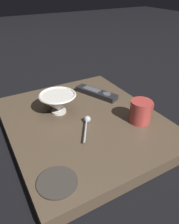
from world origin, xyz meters
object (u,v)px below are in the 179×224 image
object	(u,v)px
tv_remote_near	(96,93)
cereal_bowl	(58,102)
teaspoon	(86,122)
coffee_mug	(141,111)
drink_coaster	(57,182)

from	to	relation	value
tv_remote_near	cereal_bowl	bearing A→B (deg)	-165.89
cereal_bowl	teaspoon	bearing A→B (deg)	-67.04
coffee_mug	tv_remote_near	bearing A→B (deg)	97.52
coffee_mug	teaspoon	bearing A→B (deg)	157.37
cereal_bowl	teaspoon	xyz separation A→B (m)	(0.05, -0.13, -0.03)
cereal_bowl	tv_remote_near	size ratio (longest dim) A/B	0.70
coffee_mug	drink_coaster	xyz separation A→B (m)	(-0.37, -0.11, -0.04)
teaspoon	tv_remote_near	bearing A→B (deg)	50.30
teaspoon	drink_coaster	xyz separation A→B (m)	(-0.19, -0.19, -0.01)
cereal_bowl	drink_coaster	size ratio (longest dim) A/B	1.33
cereal_bowl	teaspoon	world-z (taller)	cereal_bowl
coffee_mug	tv_remote_near	size ratio (longest dim) A/B	0.53
tv_remote_near	drink_coaster	distance (m)	0.50
teaspoon	tv_remote_near	size ratio (longest dim) A/B	0.60
cereal_bowl	teaspoon	distance (m)	0.14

